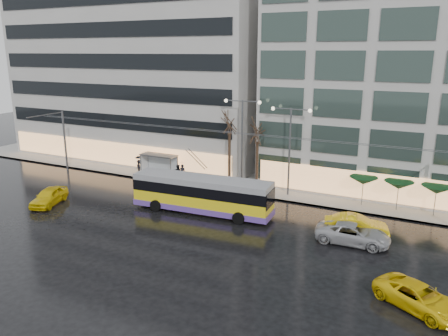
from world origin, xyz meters
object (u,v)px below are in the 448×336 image
Objects in this scene: bus_shelter at (157,160)px; taxi_a at (49,196)px; street_lamp_near at (242,132)px; trolleybus at (202,195)px.

taxi_a is at bearing -106.62° from bus_shelter.
taxi_a is at bearing -138.77° from street_lamp_near.
bus_shelter is at bearing -179.37° from street_lamp_near.
street_lamp_near is at bearing 23.08° from taxi_a.
bus_shelter is at bearing 142.89° from trolleybus.
street_lamp_near is at bearing 87.61° from trolleybus.
trolleybus is at bearing 0.26° from taxi_a.
street_lamp_near is (0.32, 7.72, 4.42)m from trolleybus.
bus_shelter is (-10.06, 7.61, 0.39)m from trolleybus.
trolleybus is 1.40× the size of street_lamp_near.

